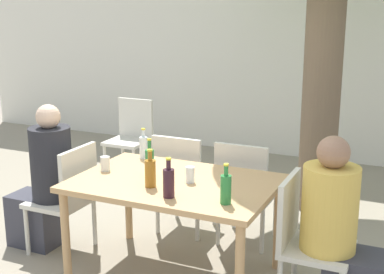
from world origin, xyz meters
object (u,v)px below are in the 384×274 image
at_px(person_seated_1, 341,238).
at_px(amber_bottle_4, 150,172).
at_px(patio_chair_3, 245,188).
at_px(person_seated_0, 44,185).
at_px(patio_chair_1, 305,236).
at_px(wine_bottle_0, 169,182).
at_px(water_bottle_1, 144,147).
at_px(patio_chair_2, 182,179).
at_px(patio_chair_4, 131,133).
at_px(drinking_glass_0, 190,175).
at_px(drinking_glass_1, 105,164).
at_px(dining_table_front, 174,191).
at_px(patio_chair_0, 68,194).
at_px(green_bottle_2, 226,188).
at_px(green_bottle_3, 150,163).

height_order(person_seated_1, amber_bottle_4, person_seated_1).
bearing_deg(amber_bottle_4, patio_chair_3, 67.38).
bearing_deg(person_seated_0, patio_chair_1, 90.00).
height_order(wine_bottle_0, amber_bottle_4, same).
relative_size(patio_chair_1, water_bottle_1, 3.57).
xyz_separation_m(patio_chair_2, patio_chair_4, (-1.24, 1.23, 0.00)).
distance_m(patio_chair_2, person_seated_1, 1.62).
relative_size(drinking_glass_0, drinking_glass_1, 1.05).
relative_size(patio_chair_4, drinking_glass_0, 7.77).
xyz_separation_m(patio_chair_2, person_seated_0, (-0.89, -0.72, 0.04)).
xyz_separation_m(patio_chair_4, drinking_glass_1, (0.95, -1.95, 0.30)).
bearing_deg(person_seated_0, amber_bottle_4, 80.37).
bearing_deg(patio_chair_4, wine_bottle_0, -53.94).
distance_m(dining_table_front, amber_bottle_4, 0.27).
xyz_separation_m(drinking_glass_0, drinking_glass_1, (-0.69, -0.02, -0.00)).
xyz_separation_m(dining_table_front, patio_chair_1, (0.94, 0.00, -0.17)).
bearing_deg(dining_table_front, patio_chair_2, 111.63).
height_order(dining_table_front, person_seated_0, person_seated_0).
xyz_separation_m(patio_chair_0, drinking_glass_0, (1.06, 0.01, 0.30)).
bearing_deg(patio_chair_4, amber_bottle_4, -55.98).
bearing_deg(patio_chair_2, water_bottle_1, 58.30).
bearing_deg(patio_chair_0, wine_bottle_0, 73.59).
bearing_deg(patio_chair_2, patio_chair_0, 47.43).
height_order(person_seated_0, green_bottle_2, person_seated_0).
bearing_deg(patio_chair_2, person_seated_0, 38.80).
distance_m(green_bottle_3, drinking_glass_1, 0.39).
bearing_deg(patio_chair_0, amber_bottle_4, 77.81).
distance_m(person_seated_0, drinking_glass_1, 0.65).
xyz_separation_m(patio_chair_1, green_bottle_2, (-0.45, -0.27, 0.35)).
bearing_deg(green_bottle_3, patio_chair_1, 0.50).
height_order(person_seated_0, amber_bottle_4, person_seated_0).
bearing_deg(patio_chair_4, person_seated_1, -35.73).
bearing_deg(drinking_glass_1, water_bottle_1, 76.62).
height_order(patio_chair_3, drinking_glass_1, patio_chair_3).
relative_size(patio_chair_2, wine_bottle_0, 3.34).
distance_m(person_seated_0, green_bottle_3, 1.03).
bearing_deg(dining_table_front, person_seated_1, -0.00).
bearing_deg(person_seated_0, dining_table_front, 90.00).
distance_m(person_seated_0, wine_bottle_0, 1.36).
relative_size(patio_chair_0, drinking_glass_1, 8.12).
relative_size(patio_chair_1, patio_chair_2, 1.00).
bearing_deg(patio_chair_2, amber_bottle_4, 102.09).
distance_m(patio_chair_0, wine_bottle_0, 1.15).
height_order(patio_chair_3, green_bottle_3, green_bottle_3).
bearing_deg(patio_chair_1, patio_chair_4, 51.80).
xyz_separation_m(patio_chair_3, person_seated_1, (0.89, -0.72, 0.03)).
xyz_separation_m(green_bottle_3, drinking_glass_1, (-0.38, 0.00, -0.06)).
bearing_deg(drinking_glass_0, water_bottle_1, 146.62).
xyz_separation_m(wine_bottle_0, drinking_glass_0, (0.00, 0.32, -0.05)).
bearing_deg(green_bottle_3, patio_chair_0, 179.24).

